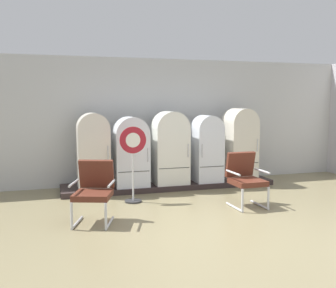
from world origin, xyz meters
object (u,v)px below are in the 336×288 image
at_px(sign_stand, 133,164).
at_px(armchair_left, 94,189).
at_px(refrigerator_2, 170,146).
at_px(armchair_right, 245,177).
at_px(refrigerator_3, 207,146).
at_px(refrigerator_0, 93,148).
at_px(refrigerator_1, 131,150).
at_px(refrigerator_4, 240,142).

bearing_deg(sign_stand, armchair_left, -128.86).
distance_m(refrigerator_2, armchair_right, 1.99).
distance_m(refrigerator_3, sign_stand, 2.07).
bearing_deg(refrigerator_0, armchair_left, -95.47).
xyz_separation_m(refrigerator_2, armchair_left, (-1.82, -1.94, -0.40)).
distance_m(refrigerator_0, armchair_left, 2.01).
bearing_deg(refrigerator_1, armchair_right, -45.14).
bearing_deg(refrigerator_4, refrigerator_2, -179.21).
relative_size(refrigerator_2, sign_stand, 1.10).
height_order(refrigerator_1, refrigerator_2, refrigerator_2).
height_order(refrigerator_0, refrigerator_2, refrigerator_2).
relative_size(refrigerator_1, sign_stand, 1.02).
bearing_deg(refrigerator_3, refrigerator_2, 179.28).
xyz_separation_m(refrigerator_1, refrigerator_2, (0.86, 0.01, 0.06)).
bearing_deg(refrigerator_3, armchair_left, -144.14).
height_order(refrigerator_0, refrigerator_1, refrigerator_0).
relative_size(refrigerator_3, sign_stand, 1.03).
bearing_deg(armchair_left, armchair_right, 4.11).
height_order(refrigerator_1, refrigerator_3, refrigerator_3).
bearing_deg(refrigerator_0, refrigerator_3, -0.78).
distance_m(refrigerator_0, refrigerator_2, 1.63).
xyz_separation_m(refrigerator_0, refrigerator_3, (2.48, -0.03, -0.04)).
bearing_deg(armchair_right, refrigerator_0, 144.77).
bearing_deg(refrigerator_1, refrigerator_3, -0.06).
relative_size(refrigerator_3, armchair_left, 1.52).
distance_m(refrigerator_1, refrigerator_4, 2.52).
xyz_separation_m(refrigerator_3, refrigerator_4, (0.82, 0.03, 0.08)).
xyz_separation_m(refrigerator_2, sign_stand, (-1.00, -0.92, -0.21)).
distance_m(refrigerator_3, armchair_left, 3.31).
xyz_separation_m(refrigerator_0, refrigerator_1, (0.78, -0.03, -0.05)).
height_order(armchair_left, armchair_right, same).
bearing_deg(refrigerator_4, refrigerator_3, -177.64).
bearing_deg(armchair_left, refrigerator_1, 63.46).
relative_size(armchair_left, sign_stand, 0.68).
bearing_deg(armchair_left, refrigerator_0, 84.53).
xyz_separation_m(refrigerator_4, armchair_left, (-3.49, -1.96, -0.43)).
xyz_separation_m(refrigerator_1, refrigerator_3, (1.70, -0.00, 0.02)).
distance_m(refrigerator_2, refrigerator_4, 1.67).
bearing_deg(sign_stand, refrigerator_3, 26.21).
bearing_deg(armchair_right, refrigerator_2, 116.57).
height_order(refrigerator_3, sign_stand, refrigerator_3).
bearing_deg(refrigerator_4, refrigerator_0, 180.00).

